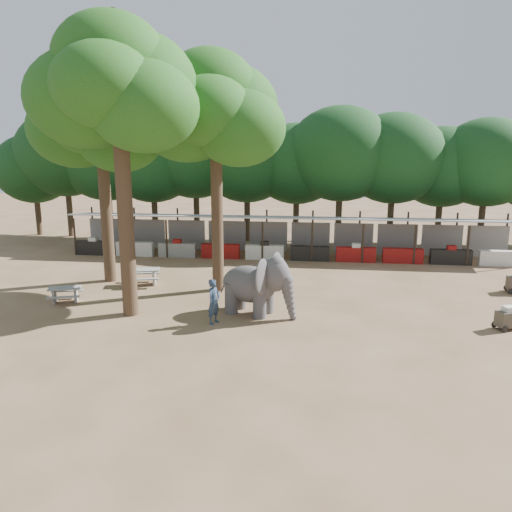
# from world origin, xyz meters

# --- Properties ---
(ground) EXTENTS (100.00, 100.00, 0.00)m
(ground) POSITION_xyz_m (0.00, 0.00, 0.00)
(ground) COLOR brown
(ground) RESTS_ON ground
(vendor_stalls) EXTENTS (28.00, 2.99, 2.80)m
(vendor_stalls) POSITION_xyz_m (-0.00, 13.84, 1.18)
(vendor_stalls) COLOR #9899A0
(vendor_stalls) RESTS_ON ground
(yard_tree_left) EXTENTS (7.10, 6.90, 11.02)m
(yard_tree_left) POSITION_xyz_m (-9.13, 7.19, 8.20)
(yard_tree_left) COLOR #332316
(yard_tree_left) RESTS_ON ground
(yard_tree_center) EXTENTS (7.10, 6.90, 12.04)m
(yard_tree_center) POSITION_xyz_m (-6.13, 2.19, 9.21)
(yard_tree_center) COLOR #332316
(yard_tree_center) RESTS_ON ground
(yard_tree_back) EXTENTS (7.10, 6.90, 11.36)m
(yard_tree_back) POSITION_xyz_m (-3.13, 6.19, 8.54)
(yard_tree_back) COLOR #332316
(yard_tree_back) RESTS_ON ground
(backdrop_trees) EXTENTS (46.46, 5.95, 8.33)m
(backdrop_trees) POSITION_xyz_m (0.00, 19.00, 5.51)
(backdrop_trees) COLOR #332316
(backdrop_trees) RESTS_ON ground
(elephant) EXTENTS (3.53, 2.65, 2.62)m
(elephant) POSITION_xyz_m (-0.64, 2.67, 1.31)
(elephant) COLOR #3E3C3C
(elephant) RESTS_ON ground
(handler) EXTENTS (0.68, 0.78, 1.84)m
(handler) POSITION_xyz_m (-2.26, 1.36, 0.92)
(handler) COLOR #26384C
(handler) RESTS_ON ground
(picnic_table_near) EXTENTS (1.73, 1.64, 0.70)m
(picnic_table_near) POSITION_xyz_m (-9.56, 3.22, 0.46)
(picnic_table_near) COLOR gray
(picnic_table_near) RESTS_ON ground
(picnic_table_far) EXTENTS (1.96, 1.84, 0.83)m
(picnic_table_far) POSITION_xyz_m (-7.00, 6.42, 0.54)
(picnic_table_far) COLOR gray
(picnic_table_far) RESTS_ON ground
(cart_front) EXTENTS (1.13, 0.96, 0.94)m
(cart_front) POSITION_xyz_m (9.25, 2.08, 0.46)
(cart_front) COLOR #3C3328
(cart_front) RESTS_ON ground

